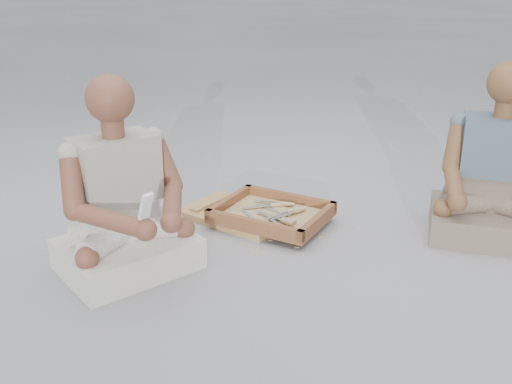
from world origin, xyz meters
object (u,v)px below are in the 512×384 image
Objects in this scene: craftsman at (123,207)px; tool_tray at (272,214)px; carved_panel at (237,214)px; companion at (494,182)px.

tool_tray is at bearing 176.62° from craftsman.
carved_panel is 0.75m from craftsman.
carved_panel is 1.26m from companion.
companion is at bearing 27.68° from tool_tray.
companion reaches higher than craftsman.
craftsman is at bearing -95.55° from carved_panel.
carved_panel is at bearing -173.56° from tool_tray.
companion is at bearing 152.37° from craftsman.
carved_panel is at bearing -168.54° from craftsman.
tool_tray is at bearing 9.53° from companion.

